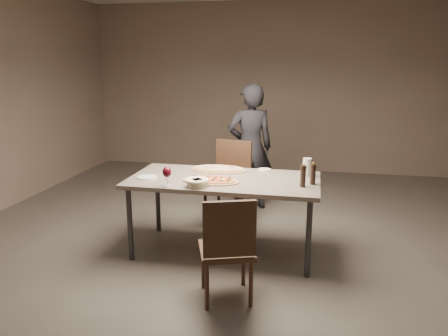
% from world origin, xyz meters
% --- Properties ---
extents(room, '(7.00, 7.00, 7.00)m').
position_xyz_m(room, '(0.00, 0.00, 1.40)').
color(room, '#5A544E').
rests_on(room, ground).
extents(dining_table, '(1.80, 0.90, 0.75)m').
position_xyz_m(dining_table, '(0.00, 0.00, 0.69)').
color(dining_table, slate).
rests_on(dining_table, ground).
extents(zucchini_pizza, '(0.53, 0.29, 0.05)m').
position_xyz_m(zucchini_pizza, '(-0.09, -0.16, 0.77)').
color(zucchini_pizza, tan).
rests_on(zucchini_pizza, dining_table).
extents(ham_pizza, '(0.57, 0.32, 0.04)m').
position_xyz_m(ham_pizza, '(-0.12, 0.28, 0.77)').
color(ham_pizza, tan).
rests_on(ham_pizza, dining_table).
extents(bread_basket, '(0.21, 0.21, 0.08)m').
position_xyz_m(bread_basket, '(-0.17, -0.34, 0.80)').
color(bread_basket, beige).
rests_on(bread_basket, dining_table).
extents(oil_dish, '(0.13, 0.13, 0.02)m').
position_xyz_m(oil_dish, '(0.34, 0.38, 0.76)').
color(oil_dish, white).
rests_on(oil_dish, dining_table).
extents(pepper_mill_left, '(0.05, 0.05, 0.21)m').
position_xyz_m(pepper_mill_left, '(0.74, -0.14, 0.85)').
color(pepper_mill_left, black).
rests_on(pepper_mill_left, dining_table).
extents(pepper_mill_right, '(0.05, 0.05, 0.21)m').
position_xyz_m(pepper_mill_right, '(0.83, -0.04, 0.85)').
color(pepper_mill_right, black).
rests_on(pepper_mill_right, dining_table).
extents(carafe, '(0.08, 0.08, 0.18)m').
position_xyz_m(carafe, '(0.77, 0.24, 0.84)').
color(carafe, silver).
rests_on(carafe, dining_table).
extents(wine_glass, '(0.08, 0.08, 0.18)m').
position_xyz_m(wine_glass, '(-0.44, -0.38, 0.88)').
color(wine_glass, silver).
rests_on(wine_glass, dining_table).
extents(side_plate, '(0.19, 0.19, 0.01)m').
position_xyz_m(side_plate, '(-0.72, -0.14, 0.76)').
color(side_plate, white).
rests_on(side_plate, dining_table).
extents(chair_near, '(0.52, 0.52, 0.87)m').
position_xyz_m(chair_near, '(0.22, -0.92, 0.49)').
color(chair_near, '#3C2719').
rests_on(chair_near, ground).
extents(chair_far, '(0.53, 0.53, 0.95)m').
position_xyz_m(chair_far, '(-0.10, 0.80, 0.53)').
color(chair_far, '#3C2719').
rests_on(chair_far, ground).
extents(diner, '(0.67, 0.56, 1.57)m').
position_xyz_m(diner, '(0.04, 1.37, 0.79)').
color(diner, black).
rests_on(diner, ground).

